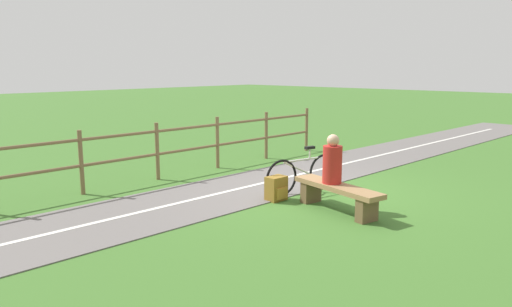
% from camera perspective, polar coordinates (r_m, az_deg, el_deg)
% --- Properties ---
extents(ground_plane, '(80.00, 80.00, 0.00)m').
position_cam_1_polar(ground_plane, '(9.16, 7.12, -4.49)').
color(ground_plane, '#3D6B28').
extents(paved_path, '(3.78, 36.06, 0.02)m').
position_cam_1_polar(paved_path, '(7.57, -19.88, -8.14)').
color(paved_path, '#66605E').
rests_on(paved_path, ground_plane).
extents(path_centre_line, '(1.60, 31.97, 0.00)m').
position_cam_1_polar(path_centre_line, '(7.57, -19.89, -8.07)').
color(path_centre_line, silver).
rests_on(path_centre_line, paved_path).
extents(bench, '(1.77, 0.76, 0.44)m').
position_cam_1_polar(bench, '(7.91, 9.63, -4.63)').
color(bench, '#937047').
rests_on(bench, ground_plane).
extents(person_seated, '(0.38, 0.38, 0.81)m').
position_cam_1_polar(person_seated, '(7.89, 9.07, -0.99)').
color(person_seated, '#B2231E').
rests_on(person_seated, bench).
extents(bicycle, '(0.43, 1.65, 0.86)m').
position_cam_1_polar(bicycle, '(8.96, 5.62, -2.40)').
color(bicycle, black).
rests_on(bicycle, ground_plane).
extents(backpack, '(0.30, 0.37, 0.43)m').
position_cam_1_polar(backpack, '(8.45, 2.45, -4.19)').
color(backpack, olive).
rests_on(backpack, ground_plane).
extents(fence_roadside, '(0.47, 14.90, 1.19)m').
position_cam_1_polar(fence_roadside, '(8.99, -24.82, -1.06)').
color(fence_roadside, brown).
rests_on(fence_roadside, ground_plane).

